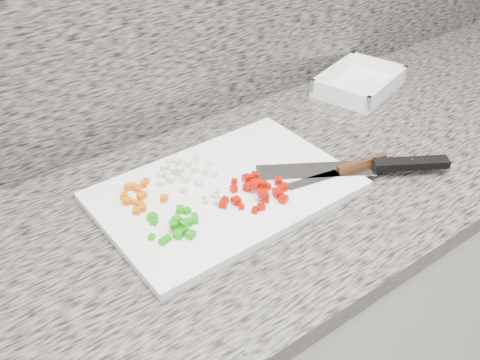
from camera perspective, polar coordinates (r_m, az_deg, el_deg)
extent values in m
cube|color=silver|center=(1.39, 1.36, -16.55)|extent=(3.92, 0.62, 0.86)
cube|color=#635D57|center=(1.07, 1.70, -1.72)|extent=(3.96, 0.64, 0.04)
cube|color=white|center=(1.04, -1.55, -1.12)|extent=(0.49, 0.33, 0.02)
cube|color=#DA5704|center=(1.00, -10.53, -1.72)|extent=(0.01, 0.01, 0.01)
cube|color=#DA5704|center=(1.04, -10.77, -0.96)|extent=(0.02, 0.02, 0.01)
cube|color=#DA5704|center=(1.02, -10.30, -1.57)|extent=(0.01, 0.01, 0.01)
cube|color=#DA5704|center=(1.02, -12.26, -1.63)|extent=(0.02, 0.02, 0.01)
cube|color=#DA5704|center=(1.04, -10.92, -0.77)|extent=(0.01, 0.01, 0.01)
cube|color=#DA5704|center=(1.04, -11.34, -0.68)|extent=(0.02, 0.02, 0.01)
cube|color=#DA5704|center=(1.01, -12.16, -2.18)|extent=(0.01, 0.01, 0.01)
cube|color=#DA5704|center=(0.98, -10.97, -3.20)|extent=(0.02, 0.02, 0.01)
cube|color=#DA5704|center=(1.00, -10.98, -2.38)|extent=(0.01, 0.01, 0.01)
cube|color=#DA5704|center=(1.00, -8.09, -1.93)|extent=(0.02, 0.02, 0.01)
cube|color=#DA5704|center=(1.00, -10.61, -2.47)|extent=(0.02, 0.02, 0.01)
cube|color=#DA5704|center=(0.99, -10.34, -2.92)|extent=(0.02, 0.02, 0.01)
cube|color=#DA5704|center=(1.04, -11.85, -0.74)|extent=(0.01, 0.01, 0.01)
cube|color=#DA5704|center=(1.05, -10.24, -0.45)|extent=(0.02, 0.02, 0.01)
cube|color=#DA5704|center=(1.01, -11.80, -2.22)|extent=(0.01, 0.01, 0.01)
cube|color=#DA5704|center=(1.06, -10.01, -0.11)|extent=(0.01, 0.01, 0.01)
cube|color=silver|center=(1.02, -6.02, -0.89)|extent=(0.02, 0.02, 0.01)
cube|color=silver|center=(1.09, -7.16, 1.40)|extent=(0.01, 0.01, 0.01)
cube|color=silver|center=(1.11, -4.64, 2.37)|extent=(0.02, 0.02, 0.01)
cube|color=silver|center=(1.06, -2.66, 0.74)|extent=(0.02, 0.02, 0.01)
cube|color=silver|center=(1.05, -7.24, 0.02)|extent=(0.02, 0.02, 0.01)
cube|color=silver|center=(1.05, -5.75, 0.26)|extent=(0.02, 0.02, 0.01)
cube|color=silver|center=(1.06, -6.40, 1.19)|extent=(0.02, 0.02, 0.01)
cube|color=silver|center=(1.07, -3.67, 1.01)|extent=(0.02, 0.02, 0.01)
cube|color=silver|center=(1.10, -7.59, 1.94)|extent=(0.02, 0.02, 0.01)
cube|color=silver|center=(1.04, -4.48, -0.11)|extent=(0.01, 0.01, 0.01)
cube|color=silver|center=(1.09, -3.27, 1.74)|extent=(0.02, 0.02, 0.01)
cube|color=silver|center=(1.09, -6.08, 1.68)|extent=(0.01, 0.01, 0.01)
cube|color=silver|center=(1.10, -6.78, 2.00)|extent=(0.02, 0.02, 0.01)
cube|color=silver|center=(1.07, -7.72, 0.65)|extent=(0.02, 0.02, 0.01)
cube|color=silver|center=(1.08, -7.10, 1.09)|extent=(0.02, 0.02, 0.01)
cube|color=silver|center=(1.04, -4.36, -0.27)|extent=(0.01, 0.01, 0.01)
cube|color=silver|center=(1.09, -5.11, 1.67)|extent=(0.02, 0.02, 0.01)
cube|color=silver|center=(1.06, -7.53, 0.27)|extent=(0.02, 0.02, 0.01)
cube|color=silver|center=(1.08, -8.00, 1.35)|extent=(0.02, 0.02, 0.01)
cube|color=silver|center=(1.05, -8.41, -0.23)|extent=(0.02, 0.02, 0.01)
cube|color=silver|center=(1.07, -8.42, 0.54)|extent=(0.01, 0.01, 0.01)
cube|color=silver|center=(1.07, -4.83, 1.25)|extent=(0.02, 0.02, 0.01)
cube|color=#198A0C|center=(0.94, -6.74, -4.28)|extent=(0.01, 0.01, 0.01)
cube|color=#198A0C|center=(0.96, -9.34, -3.92)|extent=(0.02, 0.02, 0.01)
cube|color=#198A0C|center=(0.93, -7.12, -4.71)|extent=(0.02, 0.02, 0.01)
cube|color=#198A0C|center=(0.97, -6.43, -3.13)|extent=(0.02, 0.02, 0.01)
cube|color=#198A0C|center=(0.96, -9.13, -4.40)|extent=(0.02, 0.02, 0.01)
cube|color=#198A0C|center=(0.95, -4.86, -4.22)|extent=(0.02, 0.02, 0.01)
cube|color=#198A0C|center=(0.95, -5.56, -4.46)|extent=(0.02, 0.02, 0.01)
cube|color=#198A0C|center=(0.92, -5.29, -5.77)|extent=(0.02, 0.02, 0.01)
cube|color=#198A0C|center=(0.96, -4.88, -3.84)|extent=(0.01, 0.01, 0.01)
cube|color=#198A0C|center=(0.92, -7.71, -6.16)|extent=(0.01, 0.01, 0.01)
cube|color=#198A0C|center=(0.93, -9.39, -6.00)|extent=(0.01, 0.01, 0.01)
cube|color=#198A0C|center=(0.97, -5.69, -3.24)|extent=(0.01, 0.01, 0.01)
cube|color=#198A0C|center=(0.93, -6.02, -4.67)|extent=(0.02, 0.02, 0.01)
cube|color=#198A0C|center=(0.97, -9.40, -3.79)|extent=(0.01, 0.01, 0.01)
cube|color=#198A0C|center=(0.92, -6.59, -5.77)|extent=(0.02, 0.02, 0.01)
cube|color=#198A0C|center=(0.93, -6.01, -5.38)|extent=(0.01, 0.01, 0.01)
cube|color=#198A0C|center=(0.91, -8.23, -6.47)|extent=(0.01, 0.01, 0.01)
cube|color=#9E0A02|center=(1.01, 1.60, -0.55)|extent=(0.02, 0.02, 0.01)
cube|color=#9E0A02|center=(1.02, 0.80, -0.76)|extent=(0.02, 0.02, 0.01)
cube|color=#9E0A02|center=(1.03, 4.77, -0.69)|extent=(0.02, 0.02, 0.01)
cube|color=#9E0A02|center=(1.03, 2.94, -0.70)|extent=(0.01, 0.01, 0.01)
cube|color=#9E0A02|center=(1.03, 1.88, -0.30)|extent=(0.02, 0.02, 0.01)
cube|color=#9E0A02|center=(1.01, 2.49, -0.43)|extent=(0.02, 0.02, 0.01)
cube|color=#9E0A02|center=(1.02, 4.34, -1.03)|extent=(0.02, 0.02, 0.01)
cube|color=#9E0A02|center=(1.02, -0.66, -0.89)|extent=(0.01, 0.01, 0.01)
cube|color=#9E0A02|center=(1.01, 4.12, -1.47)|extent=(0.02, 0.02, 0.01)
cube|color=#9E0A02|center=(0.98, 2.28, -2.85)|extent=(0.01, 0.01, 0.01)
cube|color=#9E0A02|center=(0.97, 1.62, -3.22)|extent=(0.01, 0.01, 0.01)
cube|color=#9E0A02|center=(0.99, -1.64, -2.12)|extent=(0.01, 0.01, 0.01)
cube|color=#9E0A02|center=(1.03, 1.48, -0.29)|extent=(0.01, 0.01, 0.01)
cube|color=#9E0A02|center=(1.01, 3.92, -1.29)|extent=(0.02, 0.02, 0.01)
cube|color=#9E0A02|center=(1.05, 1.61, 0.49)|extent=(0.02, 0.02, 0.01)
cube|color=#9E0A02|center=(1.05, 1.17, 0.28)|extent=(0.02, 0.02, 0.01)
cube|color=#9E0A02|center=(1.02, -0.68, -1.00)|extent=(0.01, 0.01, 0.01)
cube|color=#9E0A02|center=(0.99, -0.40, -2.21)|extent=(0.02, 0.02, 0.01)
cube|color=#9E0A02|center=(0.99, 2.59, -1.44)|extent=(0.02, 0.02, 0.01)
cube|color=#9E0A02|center=(1.04, 4.11, -0.10)|extent=(0.02, 0.02, 0.01)
cube|color=#9E0A02|center=(1.02, 2.68, -0.75)|extent=(0.02, 0.02, 0.01)
cube|color=#9E0A02|center=(0.99, 2.79, -2.00)|extent=(0.02, 0.02, 0.01)
cube|color=#9E0A02|center=(0.98, 0.12, -2.83)|extent=(0.01, 0.01, 0.01)
cube|color=#9E0A02|center=(1.04, -0.60, -0.15)|extent=(0.02, 0.02, 0.01)
cube|color=#9E0A02|center=(0.99, 2.30, -1.45)|extent=(0.02, 0.02, 0.01)
cube|color=#9E0A02|center=(1.04, 0.70, 0.21)|extent=(0.02, 0.02, 0.01)
cube|color=#9E0A02|center=(0.99, 4.65, -2.02)|extent=(0.02, 0.02, 0.01)
cube|color=#9E0A02|center=(0.98, -1.78, -2.54)|extent=(0.02, 0.02, 0.01)
cube|color=beige|center=(0.99, -2.40, -2.41)|extent=(0.01, 0.01, 0.01)
cube|color=beige|center=(1.02, -2.39, -1.20)|extent=(0.01, 0.01, 0.01)
cube|color=beige|center=(1.00, -3.82, -1.80)|extent=(0.01, 0.01, 0.01)
cube|color=beige|center=(1.00, -0.94, -2.05)|extent=(0.01, 0.01, 0.01)
cube|color=beige|center=(1.01, -2.93, -1.65)|extent=(0.01, 0.01, 0.01)
cube|color=beige|center=(0.99, -2.35, -2.34)|extent=(0.01, 0.01, 0.01)
cube|color=beige|center=(1.00, -2.40, -1.88)|extent=(0.01, 0.01, 0.01)
cube|color=beige|center=(0.99, -3.67, -2.36)|extent=(0.01, 0.01, 0.01)
cube|color=beige|center=(1.01, -2.50, -1.26)|extent=(0.01, 0.01, 0.01)
cube|color=beige|center=(0.99, -2.45, -2.27)|extent=(0.01, 0.01, 0.01)
cube|color=silver|center=(1.09, 8.06, 1.01)|extent=(0.23, 0.17, 0.00)
cube|color=black|center=(1.14, 17.78, 1.70)|extent=(0.15, 0.11, 0.02)
cylinder|color=silver|center=(1.13, 17.86, 2.08)|extent=(0.01, 0.01, 0.00)
cube|color=silver|center=(1.06, 7.80, -0.04)|extent=(0.12, 0.04, 0.00)
cube|color=#412210|center=(1.11, 12.86, 1.74)|extent=(0.12, 0.03, 0.02)
cylinder|color=silver|center=(1.11, 12.92, 2.12)|extent=(0.01, 0.01, 0.00)
cube|color=white|center=(1.46, 12.53, 9.60)|extent=(0.27, 0.22, 0.01)
cube|color=white|center=(1.48, 9.96, 11.29)|extent=(0.22, 0.08, 0.04)
cube|color=white|center=(1.42, 15.44, 9.52)|extent=(0.22, 0.08, 0.04)
cube|color=white|center=(1.54, 14.48, 11.74)|extent=(0.06, 0.16, 0.04)
cube|color=white|center=(1.36, 10.60, 8.94)|extent=(0.06, 0.16, 0.04)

